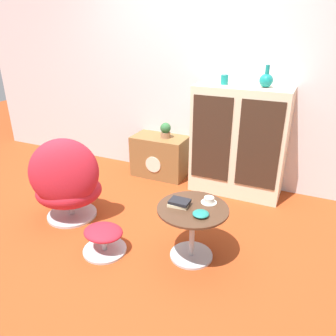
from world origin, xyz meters
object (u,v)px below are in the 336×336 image
at_px(vase_inner_left, 266,80).
at_px(book_stack, 179,203).
at_px(ottoman, 104,237).
at_px(potted_plant, 166,130).
at_px(tv_console, 160,156).
at_px(teacup, 209,201).
at_px(vase_leftmost, 224,80).
at_px(coffee_table, 192,224).
at_px(bowl, 201,214).
at_px(egg_chair, 67,183).
at_px(sideboard, 239,141).

relative_size(vase_inner_left, book_stack, 1.29).
bearing_deg(ottoman, potted_plant, 96.02).
xyz_separation_m(tv_console, teacup, (1.05, -1.25, 0.24)).
height_order(tv_console, vase_inner_left, vase_inner_left).
distance_m(vase_leftmost, potted_plant, 0.97).
height_order(coffee_table, bowl, bowl).
xyz_separation_m(tv_console, ottoman, (0.25, -1.63, -0.11)).
bearing_deg(vase_leftmost, book_stack, -87.38).
bearing_deg(coffee_table, vase_inner_left, 79.34).
bearing_deg(teacup, vase_inner_left, 82.33).
bearing_deg(vase_leftmost, egg_chair, -131.15).
bearing_deg(vase_inner_left, book_stack, -105.15).
xyz_separation_m(sideboard, teacup, (0.05, -1.22, -0.12)).
relative_size(ottoman, teacup, 2.90).
bearing_deg(coffee_table, tv_console, 125.01).
height_order(egg_chair, ottoman, egg_chair).
xyz_separation_m(coffee_table, book_stack, (-0.11, -0.01, 0.18)).
xyz_separation_m(sideboard, bowl, (0.06, -1.44, -0.12)).
bearing_deg(tv_console, teacup, -49.75).
bearing_deg(ottoman, vase_leftmost, 71.52).
distance_m(sideboard, bowl, 1.44).
relative_size(tv_console, vase_leftmost, 6.74).
height_order(ottoman, potted_plant, potted_plant).
relative_size(egg_chair, ottoman, 2.35).
distance_m(tv_console, vase_leftmost, 1.29).
bearing_deg(tv_console, vase_inner_left, -1.19).
relative_size(egg_chair, book_stack, 5.13).
height_order(ottoman, bowl, bowl).
xyz_separation_m(ottoman, bowl, (0.81, 0.16, 0.35)).
relative_size(tv_console, egg_chair, 0.77).
height_order(sideboard, potted_plant, sideboard).
relative_size(coffee_table, teacup, 4.43).
bearing_deg(coffee_table, potted_plant, 122.69).
bearing_deg(ottoman, bowl, 11.34).
xyz_separation_m(sideboard, coffee_table, (-0.03, -1.35, -0.29)).
height_order(coffee_table, vase_leftmost, vase_leftmost).
bearing_deg(coffee_table, ottoman, -160.66).
bearing_deg(book_stack, ottoman, -158.28).
height_order(egg_chair, potted_plant, egg_chair).
distance_m(coffee_table, potted_plant, 1.66).
distance_m(potted_plant, book_stack, 1.59).
xyz_separation_m(vase_leftmost, book_stack, (0.06, -1.36, -0.78)).
height_order(egg_chair, bowl, egg_chair).
relative_size(sideboard, egg_chair, 1.38).
xyz_separation_m(egg_chair, ottoman, (0.61, -0.29, -0.26)).
height_order(coffee_table, teacup, teacup).
relative_size(egg_chair, potted_plant, 4.68).
relative_size(egg_chair, vase_leftmost, 8.78).
bearing_deg(sideboard, bowl, -87.57).
xyz_separation_m(teacup, bowl, (0.01, -0.22, -0.00)).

